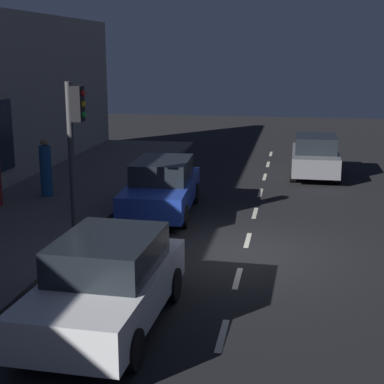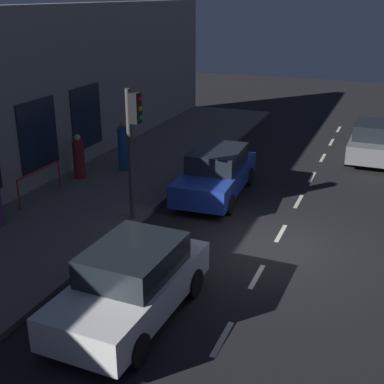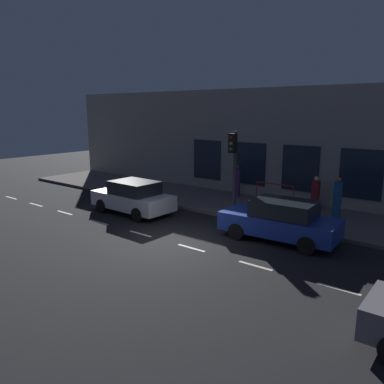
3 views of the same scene
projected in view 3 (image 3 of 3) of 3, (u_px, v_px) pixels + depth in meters
The scene contains 11 objects.
ground_plane at pixel (170, 242), 14.22m from camera, with size 60.00×60.00×0.00m, color black.
sidewalk at pixel (252, 207), 19.02m from camera, with size 4.50×32.00×0.15m.
building_facade at pixel (277, 145), 20.36m from camera, with size 0.65×32.00×6.05m.
lane_centre_line at pixel (191, 248), 13.62m from camera, with size 0.12×27.20×0.01m.
traffic_light at pixel (234, 160), 16.77m from camera, with size 0.50×0.32×3.82m.
parked_car_1 at pixel (133, 197), 18.09m from camera, with size 2.03×4.20×1.58m.
parked_car_2 at pixel (280, 220), 14.26m from camera, with size 2.06×4.46×1.58m.
pedestrian_0 at pixel (315, 194), 18.41m from camera, with size 0.50×0.50×1.59m.
pedestrian_1 at pixel (236, 182), 20.99m from camera, with size 0.57×0.57×1.77m.
pedestrian_2 at pixel (337, 199), 16.76m from camera, with size 0.48×0.48×1.83m.
red_railing at pixel (275, 188), 19.77m from camera, with size 0.05×2.14×0.97m.
Camera 3 is at (-10.14, -8.95, 4.85)m, focal length 35.39 mm.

